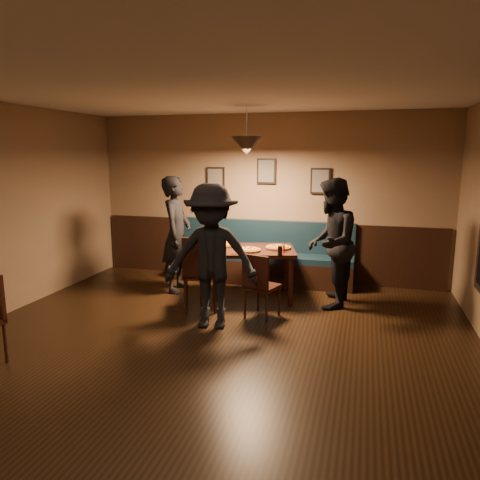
{
  "coord_description": "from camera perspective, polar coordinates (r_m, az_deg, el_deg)",
  "views": [
    {
      "loc": [
        1.62,
        -4.03,
        2.13
      ],
      "look_at": [
        -0.04,
        1.96,
        0.95
      ],
      "focal_mm": 33.89,
      "sensor_mm": 36.0,
      "label": 1
    }
  ],
  "objects": [
    {
      "name": "floor",
      "position": [
        4.84,
        -5.98,
        -15.45
      ],
      "size": [
        7.0,
        7.0,
        0.0
      ],
      "primitive_type": "plane",
      "color": "black",
      "rests_on": "ground"
    },
    {
      "name": "ceiling",
      "position": [
        4.39,
        -6.74,
        19.45
      ],
      "size": [
        7.0,
        7.0,
        0.0
      ],
      "primitive_type": "plane",
      "rotation": [
        3.14,
        0.0,
        0.0
      ],
      "color": "silver",
      "rests_on": "ground"
    },
    {
      "name": "wall_back",
      "position": [
        7.73,
        3.36,
        5.33
      ],
      "size": [
        6.0,
        0.0,
        6.0
      ],
      "primitive_type": "plane",
      "rotation": [
        1.57,
        0.0,
        0.0
      ],
      "color": "#8C704F",
      "rests_on": "ground"
    },
    {
      "name": "wainscot",
      "position": [
        7.84,
        3.24,
        -1.25
      ],
      "size": [
        5.88,
        0.06,
        1.0
      ],
      "primitive_type": "cube",
      "color": "black",
      "rests_on": "ground"
    },
    {
      "name": "booth_bench",
      "position": [
        7.58,
        2.8,
        -1.66
      ],
      "size": [
        3.0,
        0.6,
        1.0
      ],
      "primitive_type": null,
      "color": "#0F232D",
      "rests_on": "ground"
    },
    {
      "name": "picture_left",
      "position": [
        7.92,
        -3.1,
        7.64
      ],
      "size": [
        0.32,
        0.04,
        0.42
      ],
      "primitive_type": "cube",
      "color": "black",
      "rests_on": "wall_back"
    },
    {
      "name": "picture_center",
      "position": [
        7.67,
        3.34,
        8.65
      ],
      "size": [
        0.32,
        0.04,
        0.42
      ],
      "primitive_type": "cube",
      "color": "black",
      "rests_on": "wall_back"
    },
    {
      "name": "picture_right",
      "position": [
        7.54,
        10.08,
        7.33
      ],
      "size": [
        0.32,
        0.04,
        0.42
      ],
      "primitive_type": "cube",
      "color": "black",
      "rests_on": "wall_back"
    },
    {
      "name": "pendant_lamp",
      "position": [
        6.55,
        0.84,
        11.81
      ],
      "size": [
        0.44,
        0.44,
        0.25
      ],
      "primitive_type": "cone",
      "rotation": [
        3.14,
        0.0,
        0.0
      ],
      "color": "black",
      "rests_on": "ceiling"
    },
    {
      "name": "dining_table",
      "position": [
        6.78,
        0.79,
        -4.22
      ],
      "size": [
        1.6,
        1.24,
        0.76
      ],
      "primitive_type": "cube",
      "rotation": [
        0.0,
        0.0,
        0.26
      ],
      "color": "#321D0D",
      "rests_on": "floor"
    },
    {
      "name": "chair_near_left",
      "position": [
        6.29,
        -5.06,
        -4.04
      ],
      "size": [
        0.6,
        0.6,
        1.05
      ],
      "primitive_type": null,
      "rotation": [
        0.0,
        0.0,
        0.36
      ],
      "color": "black",
      "rests_on": "floor"
    },
    {
      "name": "chair_near_right",
      "position": [
        6.0,
        2.81,
        -5.68
      ],
      "size": [
        0.49,
        0.49,
        0.87
      ],
      "primitive_type": null,
      "rotation": [
        0.0,
        0.0,
        -0.32
      ],
      "color": "black",
      "rests_on": "floor"
    },
    {
      "name": "diner_left",
      "position": [
        7.1,
        -7.97,
        0.7
      ],
      "size": [
        0.49,
        0.7,
        1.8
      ],
      "primitive_type": "imported",
      "rotation": [
        0.0,
        0.0,
        1.67
      ],
      "color": "black",
      "rests_on": "floor"
    },
    {
      "name": "diner_right",
      "position": [
        6.44,
        11.38,
        -0.4
      ],
      "size": [
        0.74,
        0.92,
        1.82
      ],
      "primitive_type": "imported",
      "rotation": [
        0.0,
        0.0,
        -1.63
      ],
      "color": "black",
      "rests_on": "floor"
    },
    {
      "name": "diner_front",
      "position": [
        5.55,
        -3.65,
        -2.13
      ],
      "size": [
        1.23,
        0.8,
        1.79
      ],
      "primitive_type": "imported",
      "rotation": [
        0.0,
        0.0,
        0.12
      ],
      "color": "black",
      "rests_on": "floor"
    },
    {
      "name": "pizza_a",
      "position": [
        6.89,
        -1.96,
        -0.57
      ],
      "size": [
        0.4,
        0.4,
        0.04
      ],
      "primitive_type": "cylinder",
      "rotation": [
        0.0,
        0.0,
        0.08
      ],
      "color": "orange",
      "rests_on": "dining_table"
    },
    {
      "name": "pizza_b",
      "position": [
        6.52,
        1.08,
        -1.24
      ],
      "size": [
        0.44,
        0.44,
        0.04
      ],
      "primitive_type": "cylinder",
      "rotation": [
        0.0,
        0.0,
        0.31
      ],
      "color": "orange",
      "rests_on": "dining_table"
    },
    {
      "name": "pizza_c",
      "position": [
        6.7,
        4.84,
        -0.92
      ],
      "size": [
        0.47,
        0.47,
        0.04
      ],
      "primitive_type": "cylinder",
      "rotation": [
        0.0,
        0.0,
        -0.34
      ],
      "color": "#C35F24",
      "rests_on": "dining_table"
    },
    {
      "name": "soda_glass",
      "position": [
        6.24,
        5.06,
        -1.35
      ],
      "size": [
        0.08,
        0.08,
        0.14
      ],
      "primitive_type": "cylinder",
      "rotation": [
        0.0,
        0.0,
        0.4
      ],
      "color": "black",
      "rests_on": "dining_table"
    },
    {
      "name": "tabasco_bottle",
      "position": [
        6.46,
        5.53,
        -0.98
      ],
      "size": [
        0.03,
        0.03,
        0.13
      ],
      "primitive_type": "cylinder",
      "rotation": [
        0.0,
        0.0,
        -0.1
      ],
      "color": "#AA2A05",
      "rests_on": "dining_table"
    },
    {
      "name": "napkin_a",
      "position": [
        7.09,
        -3.56,
        -0.41
      ],
      "size": [
        0.22,
        0.22,
        0.01
      ],
      "primitive_type": "cube",
      "rotation": [
        0.0,
        0.0,
        0.58
      ],
      "color": "#1D6D27",
      "rests_on": "dining_table"
    },
    {
      "name": "napkin_b",
      "position": [
        6.56,
        -4.6,
        -1.34
      ],
      "size": [
        0.18,
        0.18,
        0.01
      ],
      "primitive_type": "cube",
      "rotation": [
        0.0,
        0.0,
        -0.1
      ],
      "color": "#1B681E",
      "rests_on": "dining_table"
    },
    {
      "name": "cutlery_set",
      "position": [
        6.29,
        0.1,
        -1.83
      ],
      "size": [
        0.2,
        0.04,
        0.0
      ],
      "primitive_type": "cube",
      "rotation": [
        0.0,
        0.0,
        1.68
      ],
      "color": "silver",
      "rests_on": "dining_table"
    }
  ]
}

